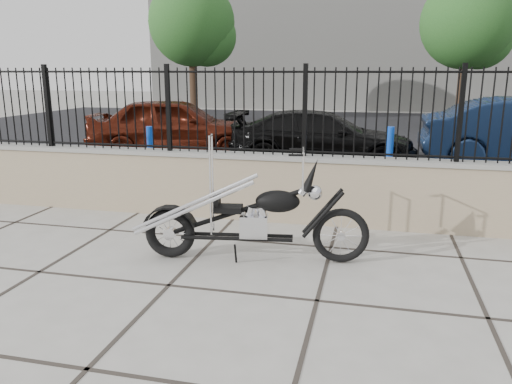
% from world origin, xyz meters
% --- Properties ---
extents(ground_plane, '(90.00, 90.00, 0.00)m').
position_xyz_m(ground_plane, '(0.00, 0.00, 0.00)').
color(ground_plane, '#99968E').
rests_on(ground_plane, ground).
extents(parking_lot, '(30.00, 30.00, 0.00)m').
position_xyz_m(parking_lot, '(0.00, 12.50, 0.00)').
color(parking_lot, black).
rests_on(parking_lot, ground).
extents(retaining_wall, '(14.00, 0.36, 0.96)m').
position_xyz_m(retaining_wall, '(0.00, 2.50, 0.48)').
color(retaining_wall, gray).
rests_on(retaining_wall, ground_plane).
extents(iron_fence, '(14.00, 0.08, 1.20)m').
position_xyz_m(iron_fence, '(0.00, 2.50, 1.56)').
color(iron_fence, black).
rests_on(iron_fence, retaining_wall).
extents(background_building, '(22.00, 6.00, 8.00)m').
position_xyz_m(background_building, '(0.00, 26.50, 4.00)').
color(background_building, beige).
rests_on(background_building, ground_plane).
extents(chopper_motorcycle, '(2.47, 0.78, 1.46)m').
position_xyz_m(chopper_motorcycle, '(0.63, 0.88, 0.73)').
color(chopper_motorcycle, black).
rests_on(chopper_motorcycle, ground_plane).
extents(car_red, '(4.61, 2.59, 1.48)m').
position_xyz_m(car_red, '(-2.98, 7.53, 0.74)').
color(car_red, '#47140A').
rests_on(car_red, parking_lot).
extents(car_black, '(4.33, 1.94, 1.23)m').
position_xyz_m(car_black, '(0.78, 7.04, 0.62)').
color(car_black, black).
rests_on(car_black, parking_lot).
extents(bollard_a, '(0.13, 0.13, 1.06)m').
position_xyz_m(bollard_a, '(-2.33, 4.63, 0.53)').
color(bollard_a, '#0B1AAE').
rests_on(bollard_a, ground_plane).
extents(bollard_b, '(0.17, 0.17, 1.11)m').
position_xyz_m(bollard_b, '(2.23, 5.19, 0.55)').
color(bollard_b, blue).
rests_on(bollard_b, ground_plane).
extents(tree_left, '(3.56, 3.56, 6.01)m').
position_xyz_m(tree_left, '(-5.68, 16.17, 4.21)').
color(tree_left, '#382619').
rests_on(tree_left, ground_plane).
extents(tree_right, '(3.38, 3.38, 5.70)m').
position_xyz_m(tree_right, '(5.04, 16.07, 3.99)').
color(tree_right, '#382619').
rests_on(tree_right, ground_plane).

